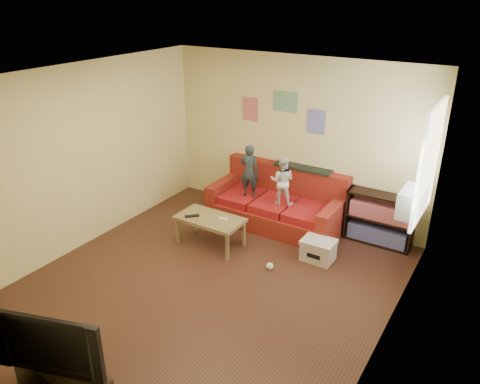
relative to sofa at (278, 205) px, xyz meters
The scene contains 17 objects.
room_shell 2.32m from the sofa, 88.48° to the right, with size 4.52×5.02×2.72m.
sofa is the anchor object (origin of this frame).
child_a 0.75m from the sofa, 158.91° to the right, with size 0.32×0.21×0.88m, color #27343B.
child_b 0.58m from the sofa, 49.73° to the right, with size 0.38×0.30×0.79m, color silver.
coffee_table 1.30m from the sofa, 114.49° to the right, with size 1.01×0.56×0.46m.
remote 1.52m from the sofa, 121.22° to the right, with size 0.22×0.05×0.02m, color black.
game_controller 1.19m from the sofa, 106.61° to the right, with size 0.13×0.04×0.03m, color white.
bookshelf 1.64m from the sofa, ahead, with size 1.01×0.30×0.81m.
window 2.66m from the sofa, 10.57° to the right, with size 0.04×1.08×1.48m, color white.
ac_unit 2.32m from the sofa, 11.14° to the right, with size 0.28×0.55×0.35m, color #B7B2A3.
artwork_left 1.69m from the sofa, 152.69° to the left, with size 0.30×0.01×0.40m, color #D87266.
artwork_center 1.69m from the sofa, 109.46° to the left, with size 0.42×0.01×0.32m, color #72B27F.
artwork_right 1.49m from the sofa, 45.40° to the left, with size 0.30×0.01×0.38m, color #727FCC.
file_box 1.28m from the sofa, 34.86° to the right, with size 0.47×0.36×0.32m.
tv_stand 4.33m from the sofa, 90.39° to the right, with size 1.09×0.36×0.41m, color #2D2214.
television 4.34m from the sofa, 90.39° to the right, with size 1.09×0.14×0.63m, color black.
tissue 1.47m from the sofa, 66.45° to the right, with size 0.10×0.10×0.10m, color silver.
Camera 1 is at (3.11, -4.19, 3.64)m, focal length 35.00 mm.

